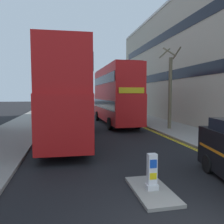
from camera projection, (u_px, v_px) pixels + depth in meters
name	position (u px, v px, depth m)	size (l,w,h in m)	color
sidewalk_right	(162.00, 125.00, 21.17)	(4.00, 80.00, 0.14)	gray
sidewalk_left	(19.00, 129.00, 18.53)	(4.00, 80.00, 0.14)	gray
kerb_line_outer	(150.00, 129.00, 18.80)	(0.10, 56.00, 0.01)	yellow
kerb_line_inner	(148.00, 129.00, 18.76)	(0.10, 56.00, 0.01)	yellow
traffic_island	(152.00, 191.00, 6.78)	(1.10, 2.20, 0.10)	gray
keep_left_bollard	(152.00, 173.00, 6.73)	(0.36, 0.28, 1.11)	silver
double_decker_bus_away	(67.00, 94.00, 14.16)	(3.09, 10.89, 5.64)	red
double_decker_bus_oncoming	(115.00, 94.00, 21.91)	(2.95, 10.85, 5.64)	red
pedestrian_far	(139.00, 108.00, 32.77)	(0.34, 0.22, 1.62)	#2D2D38
street_tree_near	(117.00, 92.00, 43.55)	(1.97, 1.98, 6.79)	#6B6047
street_tree_mid	(170.00, 89.00, 18.20)	(1.55, 1.71, 6.80)	#6B6047
street_tree_far	(122.00, 97.00, 31.05)	(1.52, 1.47, 5.31)	#6B6047
townhouse_terrace_right	(192.00, 66.00, 28.44)	(10.08, 28.00, 13.24)	#B2A893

